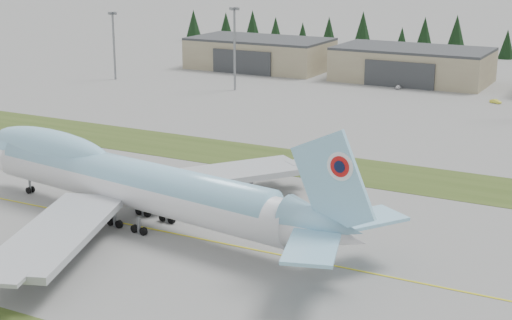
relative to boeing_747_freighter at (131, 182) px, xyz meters
The scene contains 10 objects.
ground 16.23m from the boeing_747_freighter, ahead, with size 7000.00×7000.00×0.00m, color slate.
grass_strip_far 46.71m from the boeing_747_freighter, 71.45° to the left, with size 400.00×18.00×0.08m, color #364A1A.
taxiway_line_main 16.23m from the boeing_747_freighter, ahead, with size 400.00×0.40×0.02m, color gold.
boeing_747_freighter is the anchor object (origin of this frame).
hangar_left 158.66m from the boeing_747_freighter, 110.40° to the left, with size 48.00×26.60×10.80m.
hangar_center 148.72m from the boeing_747_freighter, 90.11° to the left, with size 48.00×26.60×10.80m.
floodlight_masts 108.99m from the boeing_747_freighter, 92.09° to the left, with size 161.08×6.79×24.59m.
service_vehicle_a 133.67m from the boeing_747_freighter, 89.87° to the left, with size 1.40×3.48×1.19m, color white.
service_vehicle_b 128.74m from the boeing_747_freighter, 76.00° to the left, with size 1.18×3.36×1.11m, color yellow.
conifer_belt 210.85m from the boeing_747_freighter, 86.48° to the left, with size 279.09×15.59×16.48m.
Camera 1 is at (57.76, -93.43, 43.04)m, focal length 55.00 mm.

